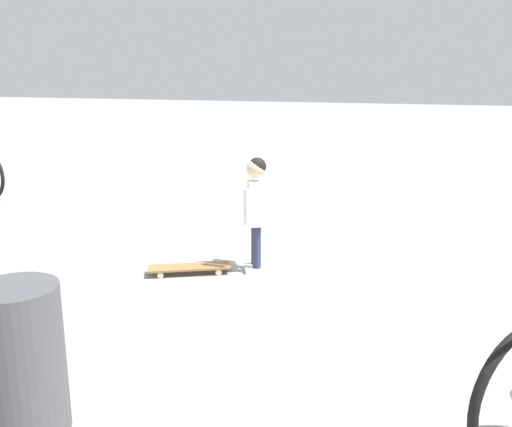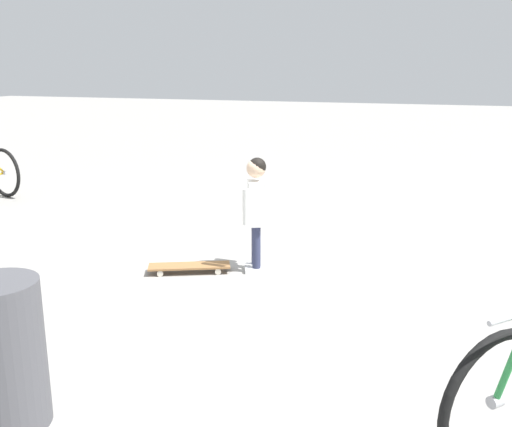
# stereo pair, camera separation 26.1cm
# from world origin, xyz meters

# --- Properties ---
(ground_plane) EXTENTS (50.00, 50.00, 0.00)m
(ground_plane) POSITION_xyz_m (0.00, 0.00, 0.00)
(ground_plane) COLOR gray
(child_person) EXTENTS (0.25, 0.41, 1.06)m
(child_person) POSITION_xyz_m (-0.18, 0.12, 0.66)
(child_person) COLOR #2D3351
(child_person) RESTS_ON ground
(skateboard) EXTENTS (0.76, 0.48, 0.07)m
(skateboard) POSITION_xyz_m (0.39, 0.36, 0.06)
(skateboard) COLOR olive
(skateboard) RESTS_ON ground
(trash_bin) EXTENTS (0.43, 0.43, 0.80)m
(trash_bin) POSITION_xyz_m (0.28, 2.77, 0.40)
(trash_bin) COLOR #4C4C51
(trash_bin) RESTS_ON ground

